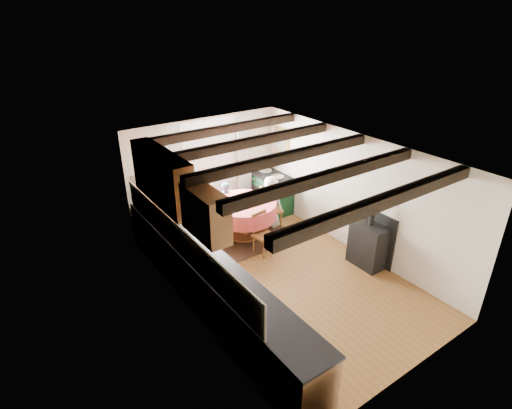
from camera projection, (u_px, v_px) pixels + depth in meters
floor at (281, 276)px, 7.60m from camera, size 3.60×5.50×0.00m
ceiling at (285, 152)px, 6.55m from camera, size 3.60×5.50×0.00m
wall_back at (206, 171)px, 9.10m from camera, size 3.60×0.00×2.40m
wall_front at (421, 304)px, 5.05m from camera, size 3.60×0.00×2.40m
wall_left at (188, 250)px, 6.15m from camera, size 0.00×5.50×2.40m
wall_right at (355, 194)px, 8.00m from camera, size 0.00×5.50×2.40m
beam_a at (384, 201)px, 5.11m from camera, size 3.60×0.16×0.16m
beam_b at (328, 177)px, 5.85m from camera, size 3.60×0.16×0.16m
beam_c at (284, 158)px, 6.59m from camera, size 3.60×0.16×0.16m
beam_d at (250, 142)px, 7.33m from camera, size 3.60×0.16×0.16m
beam_e at (221, 130)px, 8.07m from camera, size 3.60×0.16×0.16m
splash_left at (181, 242)px, 6.38m from camera, size 0.02×4.50×0.55m
splash_back at (164, 181)px, 8.57m from camera, size 1.40×0.02×0.55m
base_cabinet_left at (208, 285)px, 6.63m from camera, size 0.60×5.30×0.88m
base_cabinet_back at (171, 219)px, 8.67m from camera, size 1.30×0.60×0.88m
worktop_left at (208, 260)px, 6.44m from camera, size 0.64×5.30×0.04m
worktop_back at (169, 200)px, 8.46m from camera, size 1.30×0.64×0.04m
wall_cabinet_glass at (162, 177)px, 6.79m from camera, size 0.34×1.80×0.90m
wall_cabinet_solid at (205, 214)px, 5.71m from camera, size 0.34×0.90×0.70m
window_frame at (209, 153)px, 8.97m from camera, size 1.34×0.03×1.54m
window_pane at (209, 153)px, 8.97m from camera, size 1.20×0.01×1.40m
curtain_left at (177, 184)px, 8.69m from camera, size 0.35×0.10×2.10m
curtain_right at (244, 168)px, 9.56m from camera, size 0.35×0.10×2.10m
curtain_rod at (210, 127)px, 8.64m from camera, size 2.00×0.03×0.03m
wall_picture at (282, 141)px, 9.46m from camera, size 0.04×0.50×0.60m
wall_plate at (246, 142)px, 9.40m from camera, size 0.30×0.02×0.30m
rug at (244, 236)px, 8.88m from camera, size 1.95×1.52×0.01m
dining_table at (244, 220)px, 8.70m from camera, size 1.37×1.37×0.83m
chair_near at (264, 234)px, 8.10m from camera, size 0.44×0.45×0.89m
chair_left at (214, 225)px, 8.36m from camera, size 0.52×0.51×0.95m
chair_right at (271, 208)px, 9.01m from camera, size 0.53×0.51×0.99m
aga_range at (271, 193)px, 9.83m from camera, size 0.66×1.02×0.94m
cast_iron_stove at (369, 234)px, 7.64m from camera, size 0.41×0.68×1.35m
child_far at (225, 204)px, 9.12m from camera, size 0.41×0.30×1.05m
child_right at (271, 202)px, 9.08m from camera, size 0.52×0.66×1.19m
bowl_a at (263, 196)px, 8.73m from camera, size 0.26×0.26×0.05m
bowl_b at (243, 201)px, 8.50m from camera, size 0.26×0.26×0.06m
cup at (244, 199)px, 8.53m from camera, size 0.13×0.13×0.10m
canister_tall at (159, 195)px, 8.35m from camera, size 0.13×0.13×0.23m
canister_wide at (174, 192)px, 8.52m from camera, size 0.20×0.20×0.22m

